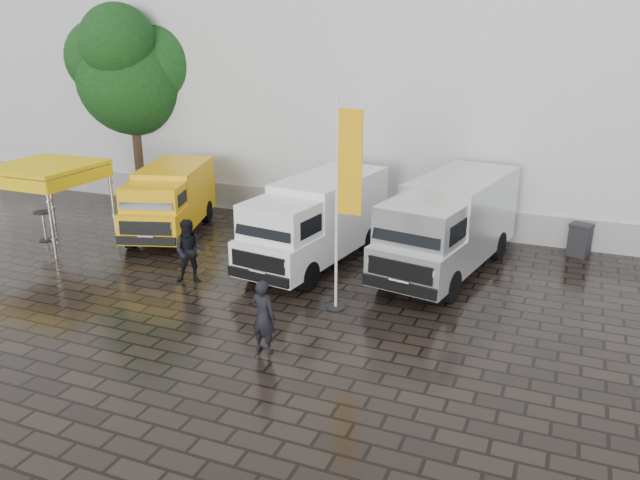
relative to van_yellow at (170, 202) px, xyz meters
The scene contains 13 objects.
ground 8.90m from the van_yellow, 29.34° to the right, with size 120.00×120.00×0.00m, color black.
exhibition_hall 15.93m from the van_yellow, 50.29° to the left, with size 44.00×16.00×12.00m, color silver.
hall_plinth 10.37m from the van_yellow, 20.49° to the left, with size 44.00×0.15×1.00m, color gray.
van_yellow is the anchor object (origin of this frame).
van_white 5.83m from the van_yellow, ahead, with size 1.96×5.89×2.55m, color white, non-canonical shape.
van_silver 9.56m from the van_yellow, ahead, with size 2.08×6.24×2.70m, color silver, non-canonical shape.
canopy_tent 4.12m from the van_yellow, 147.57° to the right, with size 2.98×2.98×2.60m.
flagpole 8.64m from the van_yellow, 24.95° to the right, with size 0.88×0.50×5.24m.
tree 7.06m from the van_yellow, 136.51° to the left, with size 4.49×4.49×8.06m.
cocktail_table 4.23m from the van_yellow, 147.82° to the right, with size 0.60×0.60×1.00m, color black.
wheelie_bin 13.49m from the van_yellow, 12.81° to the left, with size 0.62×0.62×1.03m, color black.
person_front 9.31m from the van_yellow, 42.67° to the right, with size 0.61×0.40×1.68m, color black.
person_tent 4.68m from the van_yellow, 48.41° to the right, with size 0.88×0.69×1.82m, color black.
Camera 1 is at (4.95, -12.86, 6.69)m, focal length 35.00 mm.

